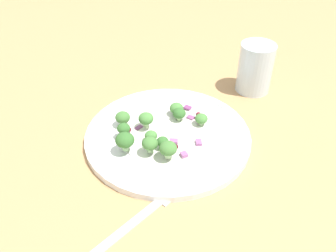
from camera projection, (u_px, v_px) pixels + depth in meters
ground_plane at (162, 141)px, 61.61cm from camera, size 180.00×180.00×2.00cm
plate at (168, 134)px, 60.04cm from camera, size 27.87×27.87×1.70cm
dressing_pool at (168, 132)px, 59.76cm from camera, size 16.16×16.16×0.20cm
broccoli_floret_0 at (179, 114)px, 61.53cm from camera, size 2.31×2.31×2.33cm
broccoli_floret_1 at (146, 119)px, 59.31cm from camera, size 2.56×2.56×2.59cm
broccoli_floret_2 at (150, 144)px, 54.29cm from camera, size 2.54×2.54×2.57cm
broccoli_floret_3 at (125, 140)px, 54.60cm from camera, size 2.98×2.98×3.02cm
broccoli_floret_4 at (124, 129)px, 57.56cm from camera, size 2.17×2.17×2.20cm
broccoli_floret_5 at (175, 108)px, 62.86cm from camera, size 2.45×2.45×2.48cm
broccoli_floret_6 at (163, 142)px, 55.79cm from camera, size 1.96×1.96×1.98cm
broccoli_floret_7 at (168, 149)px, 53.40cm from camera, size 2.75×2.75×2.78cm
broccoli_floret_8 at (152, 136)px, 57.07cm from camera, size 2.06×2.06×2.09cm
broccoli_floret_9 at (123, 118)px, 60.34cm from camera, size 2.56×2.56×2.59cm
broccoli_floret_10 at (201, 119)px, 60.56cm from camera, size 2.19×2.19×2.22cm
cranberry_0 at (130, 139)px, 57.64cm from camera, size 0.77×0.77×0.77cm
cranberry_1 at (176, 147)px, 55.74cm from camera, size 0.74×0.74×0.74cm
cranberry_2 at (198, 115)px, 62.13cm from camera, size 0.96×0.96×0.96cm
cranberry_3 at (129, 129)px, 59.49cm from camera, size 0.71×0.71×0.71cm
onion_bit_0 at (184, 154)px, 54.90cm from camera, size 1.37×1.38×0.55cm
onion_bit_1 at (174, 141)px, 57.15cm from camera, size 1.48×1.63×0.42cm
onion_bit_2 at (188, 108)px, 64.74cm from camera, size 1.16×1.35×0.34cm
onion_bit_3 at (199, 141)px, 57.40cm from camera, size 1.57×1.49×0.52cm
onion_bit_4 at (191, 118)px, 62.71cm from camera, size 1.06×1.30×0.41cm
onion_bit_5 at (139, 128)px, 60.62cm from camera, size 1.52×1.11×0.31cm
fork at (135, 221)px, 47.00cm from camera, size 18.49×6.22×0.50cm
water_glass at (255, 68)px, 69.70cm from camera, size 6.77×6.77×9.89cm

